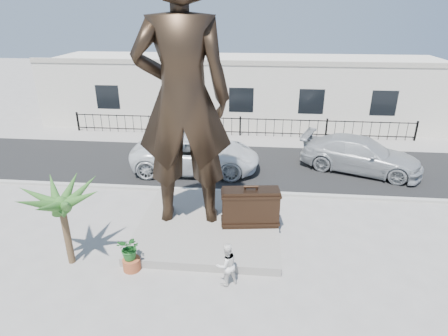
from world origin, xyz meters
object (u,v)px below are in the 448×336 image
object	(u,v)px
suitcase	(250,207)
car_white	(196,154)
statue	(183,100)
tourist	(226,265)

from	to	relation	value
suitcase	car_white	xyz separation A→B (m)	(-2.94, 5.51, -0.12)
statue	suitcase	bearing A→B (deg)	164.72
statue	suitcase	size ratio (longest dim) A/B	4.43
suitcase	car_white	bearing A→B (deg)	110.75
tourist	car_white	bearing A→B (deg)	-106.97
suitcase	tourist	xyz separation A→B (m)	(-0.60, -2.97, -0.32)
statue	suitcase	world-z (taller)	statue
statue	tourist	xyz separation A→B (m)	(1.81, -3.34, -4.16)
statue	tourist	size ratio (longest dim) A/B	6.48
statue	car_white	world-z (taller)	statue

